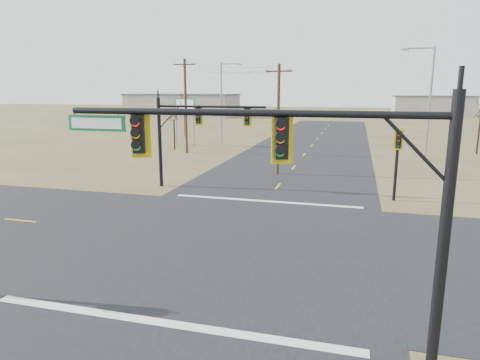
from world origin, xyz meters
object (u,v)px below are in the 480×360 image
(pedestal_signal_ne, at_px, (398,149))
(utility_pole_near, at_px, (278,118))
(bare_tree_b, at_px, (184,99))
(utility_pole_far, at_px, (186,105))
(highway_sign, at_px, (185,112))
(bare_tree_a, at_px, (174,113))
(streetlight_a, at_px, (428,97))
(mast_arm_near, at_px, (291,165))
(mast_arm_far, at_px, (201,123))
(streetlight_c, at_px, (223,98))

(pedestal_signal_ne, relative_size, utility_pole_near, 0.52)
(pedestal_signal_ne, bearing_deg, bare_tree_b, 133.69)
(utility_pole_far, bearing_deg, highway_sign, 113.64)
(pedestal_signal_ne, height_order, utility_pole_near, utility_pole_near)
(pedestal_signal_ne, xyz_separation_m, bare_tree_a, (-23.14, 18.23, 0.98))
(utility_pole_far, bearing_deg, streetlight_a, 3.89)
(mast_arm_near, distance_m, streetlight_a, 36.38)
(bare_tree_a, bearing_deg, streetlight_a, -0.47)
(mast_arm_near, xyz_separation_m, mast_arm_far, (-8.94, 17.50, -0.44))
(pedestal_signal_ne, bearing_deg, utility_pole_near, 145.42)
(utility_pole_near, xyz_separation_m, streetlight_c, (-10.94, 19.80, 1.15))
(highway_sign, bearing_deg, bare_tree_a, -70.36)
(highway_sign, bearing_deg, bare_tree_b, 127.88)
(pedestal_signal_ne, distance_m, utility_pole_far, 26.53)
(utility_pole_near, bearing_deg, utility_pole_far, 141.58)
(highway_sign, bearing_deg, streetlight_a, 6.35)
(bare_tree_a, xyz_separation_m, bare_tree_b, (-4.33, 13.73, 1.30))
(highway_sign, distance_m, bare_tree_b, 10.55)
(mast_arm_far, xyz_separation_m, streetlight_a, (17.12, 17.93, 1.57))
(mast_arm_far, xyz_separation_m, highway_sign, (-10.38, 22.24, -0.48))
(mast_arm_far, height_order, streetlight_a, streetlight_a)
(highway_sign, height_order, streetlight_a, streetlight_a)
(mast_arm_far, bearing_deg, streetlight_a, 29.32)
(mast_arm_near, distance_m, highway_sign, 44.20)
(utility_pole_near, distance_m, highway_sign, 21.37)
(highway_sign, relative_size, streetlight_a, 0.53)
(mast_arm_near, distance_m, utility_pole_near, 24.64)
(highway_sign, bearing_deg, mast_arm_far, -49.73)
(utility_pole_far, bearing_deg, utility_pole_near, -38.42)
(mast_arm_near, relative_size, bare_tree_b, 1.46)
(bare_tree_a, bearing_deg, utility_pole_near, -38.61)
(streetlight_a, distance_m, bare_tree_a, 27.26)
(streetlight_c, bearing_deg, mast_arm_near, -51.56)
(utility_pole_far, relative_size, bare_tree_b, 1.45)
(bare_tree_b, bearing_deg, pedestal_signal_ne, -49.31)
(streetlight_a, bearing_deg, utility_pole_far, -156.57)
(mast_arm_near, distance_m, pedestal_signal_ne, 17.99)
(pedestal_signal_ne, bearing_deg, mast_arm_far, -177.33)
(bare_tree_b, bearing_deg, mast_arm_far, -65.69)
(mast_arm_far, distance_m, utility_pole_near, 7.95)
(pedestal_signal_ne, xyz_separation_m, bare_tree_b, (-27.47, 31.95, 2.29))
(mast_arm_near, bearing_deg, streetlight_c, 87.18)
(mast_arm_far, xyz_separation_m, pedestal_signal_ne, (13.07, -0.07, -1.30))
(mast_arm_near, xyz_separation_m, streetlight_c, (-15.60, 44.00, 0.74))
(mast_arm_near, bearing_deg, bare_tree_a, 95.72)
(pedestal_signal_ne, distance_m, bare_tree_b, 42.20)
(bare_tree_a, bearing_deg, utility_pole_far, -39.59)
(utility_pole_near, distance_m, streetlight_a, 17.13)
(mast_arm_far, bearing_deg, mast_arm_near, -79.93)
(streetlight_c, bearing_deg, streetlight_a, -0.90)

